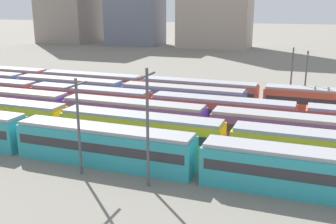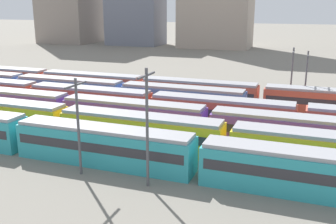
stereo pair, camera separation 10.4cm
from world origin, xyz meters
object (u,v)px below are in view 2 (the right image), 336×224
at_px(train_track_0, 104,145).
at_px(train_track_3, 221,112).
at_px(train_track_2, 133,116).
at_px(catenary_pole_0, 147,123).
at_px(catenary_pole_2, 78,122).
at_px(catenary_pole_3, 292,74).
at_px(train_track_1, 65,122).
at_px(train_track_5, 261,97).
at_px(train_track_4, 70,89).
at_px(catenary_pole_1, 306,77).

height_order(train_track_0, train_track_3, same).
bearing_deg(train_track_2, catenary_pole_0, -60.16).
bearing_deg(train_track_0, train_track_3, 62.94).
height_order(train_track_2, catenary_pole_2, catenary_pole_2).
bearing_deg(train_track_3, catenary_pole_3, 61.23).
distance_m(train_track_1, catenary_pole_0, 16.52).
distance_m(train_track_3, catenary_pole_0, 19.09).
xyz_separation_m(train_track_5, catenary_pole_0, (-5.62, -29.01, 3.71)).
distance_m(train_track_5, catenary_pole_0, 29.79).
height_order(train_track_5, catenary_pole_0, catenary_pole_0).
xyz_separation_m(train_track_2, catenary_pole_2, (1.00, -13.26, 3.06)).
bearing_deg(train_track_4, catenary_pole_3, 14.02).
distance_m(train_track_3, catenary_pole_2, 20.66).
xyz_separation_m(train_track_4, train_track_5, (29.35, 5.20, 0.00)).
xyz_separation_m(train_track_1, catenary_pole_1, (25.37, 23.68, 2.90)).
relative_size(catenary_pole_0, catenary_pole_3, 1.13).
height_order(train_track_2, catenary_pole_1, catenary_pole_1).
relative_size(catenary_pole_1, catenary_pole_2, 0.96).
bearing_deg(catenary_pole_2, catenary_pole_3, 63.15).
distance_m(catenary_pole_2, catenary_pole_3, 35.81).
relative_size(train_track_0, catenary_pole_0, 9.24).
xyz_separation_m(train_track_0, catenary_pole_2, (-0.79, -2.86, 3.06)).
bearing_deg(train_track_2, catenary_pole_3, 47.42).
relative_size(train_track_2, train_track_3, 1.00).
bearing_deg(catenary_pole_3, train_track_4, -165.98).
height_order(train_track_3, catenary_pole_1, catenary_pole_1).
bearing_deg(train_track_0, catenary_pole_1, 58.90).
xyz_separation_m(train_track_5, catenary_pole_1, (5.90, 2.88, 2.90)).
relative_size(train_track_3, catenary_pole_3, 10.47).
distance_m(catenary_pole_0, catenary_pole_3, 33.48).
relative_size(train_track_1, train_track_5, 0.66).
bearing_deg(train_track_3, train_track_4, 168.61).
bearing_deg(train_track_5, train_track_4, -169.95).
bearing_deg(train_track_4, catenary_pole_1, 12.90).
xyz_separation_m(train_track_3, catenary_pole_2, (-8.76, -18.46, 3.06)).
bearing_deg(train_track_1, catenary_pole_3, 45.68).
distance_m(train_track_4, catenary_pole_0, 33.82).
bearing_deg(train_track_5, train_track_2, -130.48).
height_order(catenary_pole_0, catenary_pole_3, catenary_pole_0).
bearing_deg(train_track_4, train_track_3, -11.39).
bearing_deg(train_track_2, train_track_3, 28.03).
bearing_deg(train_track_5, train_track_0, -113.89).
relative_size(train_track_2, train_track_5, 0.83).
bearing_deg(train_track_1, train_track_0, -33.19).
bearing_deg(train_track_3, catenary_pole_2, -115.40).
height_order(train_track_5, catenary_pole_1, catenary_pole_1).
xyz_separation_m(catenary_pole_1, catenary_pole_2, (-18.21, -31.74, 0.16)).
xyz_separation_m(train_track_1, train_track_5, (19.47, 20.80, 0.00)).
relative_size(train_track_1, catenary_pole_1, 8.74).
distance_m(catenary_pole_1, catenary_pole_2, 36.59).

